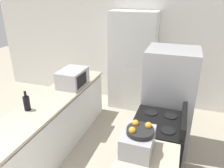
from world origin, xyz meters
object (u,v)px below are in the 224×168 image
object	(u,v)px
wine_bottle	(27,103)
fruit_bowl	(140,130)
refrigerator	(168,101)
stove	(156,149)
microwave	(73,78)
pantry_cabinet	(133,62)
toaster_oven	(138,142)

from	to	relation	value
wine_bottle	fruit_bowl	distance (m)	1.67
refrigerator	wine_bottle	world-z (taller)	refrigerator
stove	refrigerator	distance (m)	0.83
stove	refrigerator	world-z (taller)	refrigerator
microwave	wine_bottle	bearing A→B (deg)	-101.72
pantry_cabinet	fruit_bowl	world-z (taller)	pantry_cabinet
wine_bottle	fruit_bowl	size ratio (longest dim) A/B	1.03
refrigerator	microwave	world-z (taller)	refrigerator
pantry_cabinet	refrigerator	bearing A→B (deg)	-53.42
stove	fruit_bowl	size ratio (longest dim) A/B	3.85
refrigerator	wine_bottle	distance (m)	2.09
toaster_oven	pantry_cabinet	bearing A→B (deg)	105.02
microwave	wine_bottle	distance (m)	0.97
refrigerator	toaster_oven	xyz separation A→B (m)	(-0.19, -1.37, 0.18)
stove	refrigerator	size ratio (longest dim) A/B	0.64
stove	toaster_oven	size ratio (longest dim) A/B	2.64
pantry_cabinet	toaster_oven	world-z (taller)	pantry_cabinet
wine_bottle	toaster_oven	distance (m)	1.65
microwave	fruit_bowl	distance (m)	1.93
microwave	fruit_bowl	world-z (taller)	fruit_bowl
stove	microwave	world-z (taller)	microwave
microwave	pantry_cabinet	bearing A→B (deg)	59.53
pantry_cabinet	microwave	size ratio (longest dim) A/B	3.82
stove	microwave	xyz separation A→B (m)	(-1.56, 0.66, 0.58)
wine_bottle	toaster_oven	xyz separation A→B (m)	(1.62, -0.33, 0.00)
pantry_cabinet	refrigerator	size ratio (longest dim) A/B	1.25
toaster_oven	microwave	bearing A→B (deg)	137.98
refrigerator	wine_bottle	size ratio (longest dim) A/B	5.86
toaster_oven	wine_bottle	bearing A→B (deg)	168.42
stove	wine_bottle	bearing A→B (deg)	-170.55
microwave	toaster_oven	size ratio (longest dim) A/B	1.35
microwave	fruit_bowl	bearing A→B (deg)	-41.75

